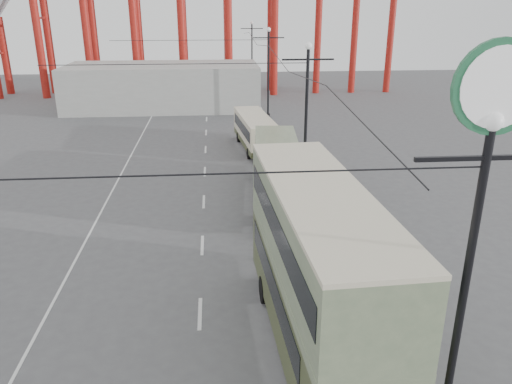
{
  "coord_description": "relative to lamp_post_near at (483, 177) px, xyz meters",
  "views": [
    {
      "loc": [
        -0.23,
        -12.83,
        11.37
      ],
      "look_at": [
        1.68,
        9.44,
        3.0
      ],
      "focal_mm": 35.0,
      "sensor_mm": 36.0,
      "label": 1
    }
  ],
  "objects": [
    {
      "name": "lamp_post_far",
      "position": [
        0.0,
        43.0,
        -3.18
      ],
      "size": [
        3.2,
        0.44,
        9.32
      ],
      "color": "black",
      "rests_on": "ground"
    },
    {
      "name": "lamp_post_distant",
      "position": [
        0.0,
        65.0,
        -3.18
      ],
      "size": [
        3.2,
        0.44,
        9.32
      ],
      "color": "black",
      "rests_on": "ground"
    },
    {
      "name": "lamp_post_near",
      "position": [
        0.0,
        0.0,
        0.0
      ],
      "size": [
        3.2,
        0.44,
        10.8
      ],
      "color": "black",
      "rests_on": "ground"
    },
    {
      "name": "double_decker_bus",
      "position": [
        -2.57,
        4.56,
        -4.5
      ],
      "size": [
        3.36,
        11.31,
        6.01
      ],
      "rotation": [
        0.0,
        0.0,
        0.05
      ],
      "color": "#3A4123",
      "rests_on": "ground"
    },
    {
      "name": "ground",
      "position": [
        -5.6,
        3.0,
        -7.86
      ],
      "size": [
        160.0,
        160.0,
        0.0
      ],
      "primitive_type": "plane",
      "color": "#4E4E50",
      "rests_on": "ground"
    },
    {
      "name": "road_markings",
      "position": [
        -6.46,
        22.7,
        -7.86
      ],
      "size": [
        12.52,
        120.0,
        0.01
      ],
      "color": "silver",
      "rests_on": "ground"
    },
    {
      "name": "pedestrian",
      "position": [
        -3.81,
        11.29,
        -7.07
      ],
      "size": [
        0.67,
        0.57,
        1.58
      ],
      "primitive_type": "imported",
      "rotation": [
        0.0,
        0.0,
        3.53
      ],
      "color": "black",
      "rests_on": "ground"
    },
    {
      "name": "single_decker_cream",
      "position": [
        -2.42,
        30.86,
        -6.29
      ],
      "size": [
        3.15,
        9.16,
        2.79
      ],
      "rotation": [
        0.0,
        0.0,
        0.1
      ],
      "color": "beige",
      "rests_on": "ground"
    },
    {
      "name": "lamp_post_mid",
      "position": [
        0.0,
        21.0,
        -3.18
      ],
      "size": [
        3.2,
        0.44,
        9.32
      ],
      "color": "black",
      "rests_on": "ground"
    },
    {
      "name": "single_decker_green",
      "position": [
        -2.03,
        19.04,
        -5.98
      ],
      "size": [
        3.69,
        11.99,
        3.34
      ],
      "rotation": [
        0.0,
        0.0,
        -0.08
      ],
      "color": "#647555",
      "rests_on": "ground"
    },
    {
      "name": "fairground_shed",
      "position": [
        -11.6,
        50.0,
        -5.36
      ],
      "size": [
        22.0,
        10.0,
        5.0
      ],
      "primitive_type": "cube",
      "color": "#9D9D98",
      "rests_on": "ground"
    }
  ]
}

